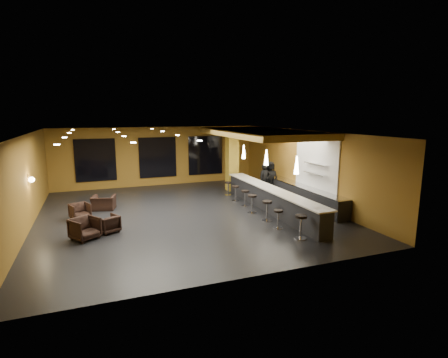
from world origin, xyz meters
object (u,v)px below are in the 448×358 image
object	(u,v)px
pendant_1	(266,157)
armchair_b	(108,224)
prep_counter	(303,195)
bar_stool_2	(267,208)
column	(232,160)
bar_stool_5	(235,191)
bar_stool_3	(252,202)
armchair_d	(104,203)
staff_a	(265,180)
staff_c	(270,178)
bar_stool_6	(228,187)
armchair_c	(80,211)
bar_stool_1	(278,217)
pendant_0	(297,165)
bar_stool_0	(301,224)
pendant_2	(244,152)
bar_counter	(271,200)
staff_b	(266,179)
bar_stool_4	(245,196)
armchair_a	(85,229)

from	to	relation	value
pendant_1	armchair_b	size ratio (longest dim) A/B	1.00
prep_counter	bar_stool_2	bearing A→B (deg)	-148.25
column	bar_stool_5	size ratio (longest dim) A/B	4.58
bar_stool_3	armchair_d	bearing A→B (deg)	154.45
staff_a	staff_c	distance (m)	0.55
bar_stool_6	pendant_1	bearing A→B (deg)	-77.24
bar_stool_6	armchair_b	bearing A→B (deg)	-148.15
armchair_c	bar_stool_3	xyz separation A→B (m)	(7.01, -1.72, 0.19)
armchair_c	bar_stool_3	bearing A→B (deg)	-35.45
armchair_d	bar_stool_1	size ratio (longest dim) A/B	1.36
pendant_0	staff_a	bearing A→B (deg)	76.97
pendant_0	armchair_b	world-z (taller)	pendant_0
armchair_b	staff_a	bearing A→B (deg)	173.97
bar_stool_1	bar_stool_2	world-z (taller)	bar_stool_2
bar_stool_1	pendant_1	bearing A→B (deg)	72.24
bar_stool_1	bar_stool_2	bearing A→B (deg)	87.38
staff_c	bar_stool_5	bearing A→B (deg)	-155.72
prep_counter	bar_stool_0	size ratio (longest dim) A/B	7.04
staff_c	bar_stool_1	distance (m)	5.72
bar_stool_0	bar_stool_3	bearing A→B (deg)	93.60
bar_stool_0	bar_stool_2	world-z (taller)	bar_stool_0
pendant_2	staff_c	distance (m)	2.12
bar_counter	prep_counter	size ratio (longest dim) A/B	1.33
armchair_d	armchair_b	bearing A→B (deg)	106.06
bar_stool_1	bar_stool_6	distance (m)	5.70
prep_counter	pendant_0	size ratio (longest dim) A/B	8.57
staff_c	armchair_b	xyz separation A→B (m)	(-8.45, -3.35, -0.57)
bar_stool_1	bar_stool_6	xyz separation A→B (m)	(0.21, 5.70, 0.01)
armchair_c	bar_stool_3	distance (m)	7.22
pendant_0	staff_b	bearing A→B (deg)	75.15
bar_stool_4	bar_stool_5	xyz separation A→B (m)	(-0.04, 1.09, 0.01)
bar_stool_2	bar_stool_3	bearing A→B (deg)	93.60
armchair_b	bar_stool_2	bearing A→B (deg)	145.19
armchair_a	armchair_d	bearing A→B (deg)	44.50
column	bar_stool_5	bearing A→B (deg)	-107.92
bar_stool_1	staff_a	bearing A→B (deg)	68.20
bar_stool_4	pendant_2	bearing A→B (deg)	68.72
bar_counter	armchair_c	size ratio (longest dim) A/B	11.05
prep_counter	staff_a	world-z (taller)	staff_a
bar_stool_3	bar_stool_5	bearing A→B (deg)	86.24
armchair_b	prep_counter	bearing A→B (deg)	158.90
prep_counter	bar_stool_1	distance (m)	3.97
staff_b	bar_stool_0	distance (m)	6.82
pendant_2	armchair_d	world-z (taller)	pendant_2
prep_counter	bar_stool_0	bearing A→B (deg)	-124.01
prep_counter	pendant_0	bearing A→B (deg)	-128.66
armchair_b	bar_stool_0	size ratio (longest dim) A/B	0.82
armchair_a	bar_stool_1	xyz separation A→B (m)	(6.81, -1.36, 0.08)
column	armchair_c	size ratio (longest dim) A/B	4.83
armchair_a	bar_stool_4	xyz separation A→B (m)	(6.97, 2.04, 0.10)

